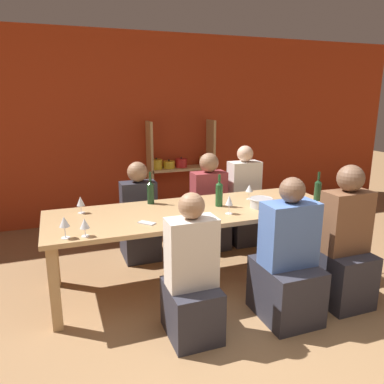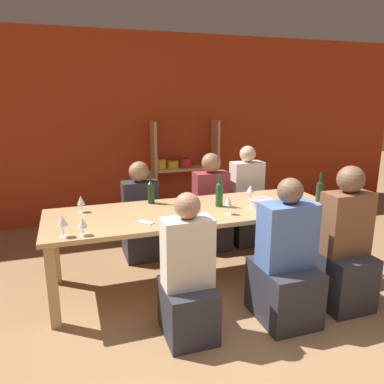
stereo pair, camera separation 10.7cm
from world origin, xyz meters
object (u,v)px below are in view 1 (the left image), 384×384
at_px(wine_glass_red_a, 64,222).
at_px(wine_glass_red_c, 85,224).
at_px(wine_bottle_dark, 219,193).
at_px(person_far_a, 208,212).
at_px(wine_glass_white_a, 229,201).
at_px(wine_bottle_amber, 318,189).
at_px(wine_glass_empty_a, 198,207).
at_px(dining_table, 196,217).
at_px(person_far_c, 139,222).
at_px(mixing_bowl, 261,202).
at_px(person_near_c, 287,269).
at_px(wine_glass_white_b, 249,189).
at_px(person_near_a, 343,253).
at_px(wine_glass_red_b, 81,202).
at_px(wine_bottle_green, 151,192).
at_px(shelf_unit, 182,181).
at_px(person_far_b, 243,207).
at_px(person_near_b, 192,285).
at_px(cell_phone, 147,223).

xyz_separation_m(wine_glass_red_a, wine_glass_red_c, (0.15, -0.01, -0.03)).
distance_m(wine_bottle_dark, person_far_a, 0.92).
relative_size(wine_bottle_dark, wine_glass_white_a, 1.78).
relative_size(wine_bottle_dark, wine_glass_red_a, 1.83).
distance_m(wine_bottle_amber, wine_glass_empty_a, 1.41).
relative_size(dining_table, person_far_c, 2.52).
distance_m(mixing_bowl, wine_bottle_dark, 0.42).
xyz_separation_m(wine_bottle_dark, person_near_c, (0.22, -0.88, -0.45)).
bearing_deg(person_far_c, person_far_a, -178.50).
bearing_deg(wine_glass_white_b, person_near_a, -66.67).
xyz_separation_m(wine_glass_empty_a, person_far_c, (-0.31, 1.07, -0.45)).
relative_size(wine_glass_white_b, person_far_a, 0.14).
bearing_deg(wine_glass_red_a, person_far_a, 34.59).
distance_m(wine_glass_red_a, wine_glass_red_b, 0.64).
bearing_deg(mixing_bowl, wine_glass_red_b, 166.16).
height_order(dining_table, wine_glass_red_c, wine_glass_red_c).
distance_m(wine_bottle_amber, person_far_c, 1.99).
relative_size(wine_bottle_green, wine_glass_red_a, 1.89).
height_order(shelf_unit, person_far_c, shelf_unit).
bearing_deg(wine_glass_red_b, shelf_unit, 48.32).
xyz_separation_m(wine_glass_white_b, person_far_b, (0.28, 0.65, -0.41)).
xyz_separation_m(wine_glass_white_b, person_near_c, (-0.18, -1.01, -0.43)).
xyz_separation_m(wine_bottle_amber, wine_glass_red_b, (-2.36, 0.39, -0.01)).
height_order(person_near_a, person_near_c, person_near_a).
bearing_deg(wine_glass_white_a, wine_glass_white_b, 42.50).
xyz_separation_m(wine_bottle_amber, person_far_c, (-1.71, 0.91, -0.46)).
height_order(mixing_bowl, person_near_b, person_near_b).
bearing_deg(wine_bottle_dark, person_near_a, -45.86).
distance_m(wine_bottle_amber, person_far_b, 1.08).
distance_m(wine_glass_red_b, person_far_c, 0.94).
relative_size(wine_glass_red_b, person_far_b, 0.13).
bearing_deg(wine_glass_white_b, person_near_c, -100.30).
xyz_separation_m(dining_table, wine_bottle_dark, (0.26, 0.03, 0.21)).
bearing_deg(person_near_b, dining_table, 67.34).
relative_size(cell_phone, person_near_b, 0.14).
relative_size(wine_bottle_dark, person_near_c, 0.27).
bearing_deg(person_far_c, wine_bottle_dark, 131.01).
relative_size(shelf_unit, wine_glass_white_b, 9.21).
distance_m(dining_table, person_far_a, 0.96).
height_order(dining_table, wine_glass_empty_a, wine_glass_empty_a).
distance_m(wine_glass_empty_a, person_near_b, 0.74).
bearing_deg(wine_glass_white_b, wine_glass_red_c, -163.14).
bearing_deg(wine_glass_empty_a, cell_phone, 173.67).
relative_size(wine_glass_white_b, cell_phone, 1.00).
xyz_separation_m(shelf_unit, dining_table, (-0.55, -2.06, 0.12)).
height_order(wine_glass_red_b, wine_glass_white_a, wine_glass_white_a).
relative_size(wine_glass_red_a, person_far_b, 0.14).
height_order(wine_glass_red_b, person_near_a, person_near_a).
height_order(mixing_bowl, wine_bottle_dark, wine_bottle_dark).
height_order(wine_glass_white_a, person_far_a, person_far_a).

